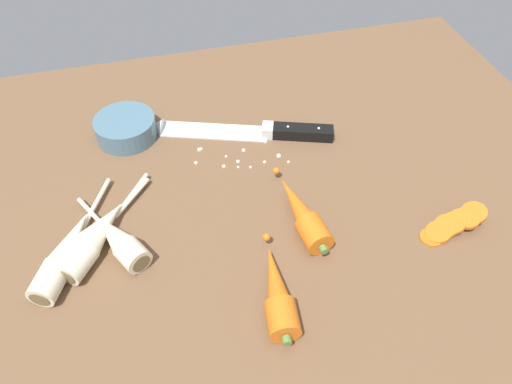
# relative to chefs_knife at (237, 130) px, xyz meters

# --- Properties ---
(ground_plane) EXTENTS (1.20, 0.90, 0.04)m
(ground_plane) POSITION_rel_chefs_knife_xyz_m (-0.01, -0.15, -0.03)
(ground_plane) COLOR brown
(chefs_knife) EXTENTS (0.34, 0.15, 0.04)m
(chefs_knife) POSITION_rel_chefs_knife_xyz_m (0.00, 0.00, 0.00)
(chefs_knife) COLOR silver
(chefs_knife) RESTS_ON ground_plane
(whole_carrot) EXTENTS (0.06, 0.18, 0.04)m
(whole_carrot) POSITION_rel_chefs_knife_xyz_m (0.05, -0.23, 0.01)
(whole_carrot) COLOR orange
(whole_carrot) RESTS_ON ground_plane
(whole_carrot_second) EXTENTS (0.06, 0.17, 0.04)m
(whole_carrot_second) POSITION_rel_chefs_knife_xyz_m (-0.03, -0.36, 0.01)
(whole_carrot_second) COLOR orange
(whole_carrot_second) RESTS_ON ground_plane
(parsnip_front) EXTENTS (0.15, 0.17, 0.04)m
(parsnip_front) POSITION_rel_chefs_knife_xyz_m (-0.26, -0.19, 0.01)
(parsnip_front) COLOR beige
(parsnip_front) RESTS_ON ground_plane
(parsnip_mid_left) EXTENTS (0.12, 0.22, 0.04)m
(parsnip_mid_left) POSITION_rel_chefs_knife_xyz_m (-0.30, -0.22, 0.01)
(parsnip_mid_left) COLOR beige
(parsnip_mid_left) RESTS_ON ground_plane
(parsnip_mid_right) EXTENTS (0.11, 0.17, 0.04)m
(parsnip_mid_right) POSITION_rel_chefs_knife_xyz_m (-0.23, -0.21, 0.01)
(parsnip_mid_right) COLOR beige
(parsnip_mid_right) RESTS_ON ground_plane
(parsnip_back) EXTENTS (0.15, 0.19, 0.04)m
(parsnip_back) POSITION_rel_chefs_knife_xyz_m (-0.26, -0.20, 0.01)
(parsnip_back) COLOR beige
(parsnip_back) RESTS_ON ground_plane
(carrot_slice_stack) EXTENTS (0.11, 0.05, 0.03)m
(carrot_slice_stack) POSITION_rel_chefs_knife_xyz_m (0.27, -0.31, 0.01)
(carrot_slice_stack) COLOR orange
(carrot_slice_stack) RESTS_ON ground_plane
(prep_bowl) EXTENTS (0.11, 0.11, 0.04)m
(prep_bowl) POSITION_rel_chefs_knife_xyz_m (-0.20, 0.04, 0.01)
(prep_bowl) COLOR slate
(prep_bowl) RESTS_ON ground_plane
(mince_crumbs) EXTENTS (0.16, 0.11, 0.01)m
(mince_crumbs) POSITION_rel_chefs_knife_xyz_m (-0.00, -0.05, -0.00)
(mince_crumbs) COLOR beige
(mince_crumbs) RESTS_ON ground_plane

